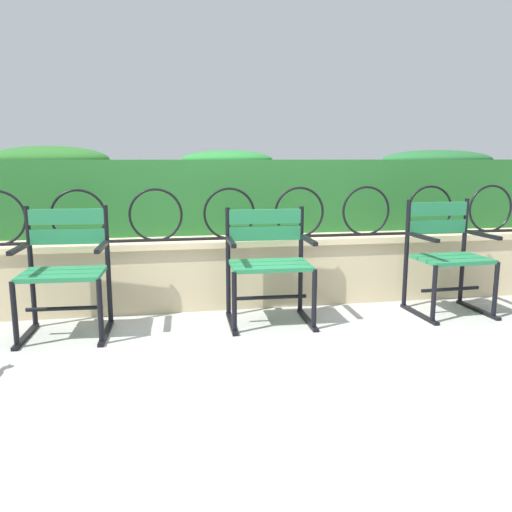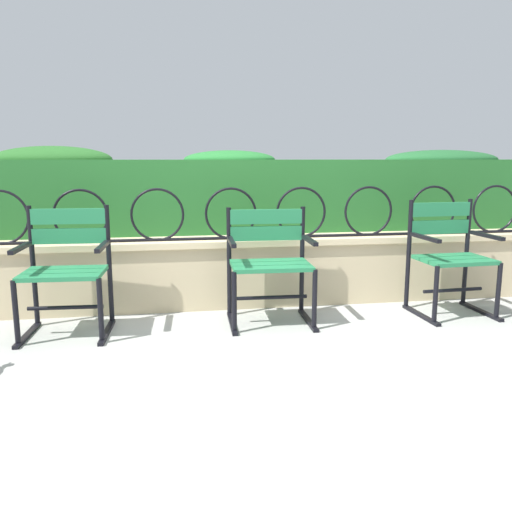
{
  "view_description": "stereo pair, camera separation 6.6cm",
  "coord_description": "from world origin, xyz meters",
  "views": [
    {
      "loc": [
        -0.64,
        -3.35,
        1.21
      ],
      "look_at": [
        0.0,
        0.13,
        0.55
      ],
      "focal_mm": 36.86,
      "sensor_mm": 36.0,
      "label": 1
    },
    {
      "loc": [
        -0.58,
        -3.36,
        1.21
      ],
      "look_at": [
        0.0,
        0.13,
        0.55
      ],
      "focal_mm": 36.86,
      "sensor_mm": 36.0,
      "label": 2
    }
  ],
  "objects": [
    {
      "name": "ground_plane",
      "position": [
        0.0,
        0.0,
        0.0
      ],
      "size": [
        60.0,
        60.0,
        0.0
      ],
      "primitive_type": "plane",
      "color": "#9E9E99"
    },
    {
      "name": "stone_wall",
      "position": [
        0.0,
        0.89,
        0.29
      ],
      "size": [
        6.2,
        0.41,
        0.56
      ],
      "color": "#C6B289",
      "rests_on": "ground"
    },
    {
      "name": "iron_arch_fence",
      "position": [
        -0.08,
        0.82,
        0.75
      ],
      "size": [
        5.68,
        0.02,
        0.42
      ],
      "color": "black",
      "rests_on": "stone_wall"
    },
    {
      "name": "hedge_row",
      "position": [
        0.01,
        1.35,
        0.92
      ],
      "size": [
        6.08,
        0.57,
        0.75
      ],
      "color": "#236028",
      "rests_on": "stone_wall"
    },
    {
      "name": "park_chair_left",
      "position": [
        -1.3,
        0.37,
        0.47
      ],
      "size": [
        0.6,
        0.55,
        0.88
      ],
      "color": "#237547",
      "rests_on": "ground"
    },
    {
      "name": "park_chair_centre",
      "position": [
        0.14,
        0.4,
        0.46
      ],
      "size": [
        0.63,
        0.54,
        0.84
      ],
      "color": "#237547",
      "rests_on": "ground"
    },
    {
      "name": "park_chair_right",
      "position": [
        1.58,
        0.38,
        0.47
      ],
      "size": [
        0.58,
        0.55,
        0.89
      ],
      "color": "#237547",
      "rests_on": "ground"
    }
  ]
}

